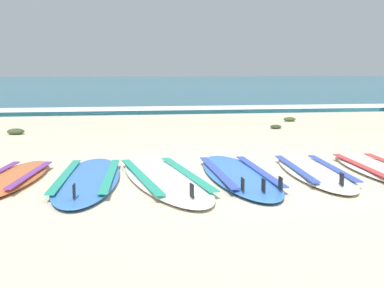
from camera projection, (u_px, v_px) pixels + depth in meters
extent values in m
plane|color=beige|center=(249.00, 175.00, 5.67)|extent=(80.00, 80.00, 0.00)
cube|color=#23667A|center=(119.00, 82.00, 42.50)|extent=(80.00, 60.00, 0.10)
cube|color=white|center=(160.00, 110.00, 13.85)|extent=(80.00, 1.33, 0.11)
ellipsoid|color=orange|center=(13.00, 178.00, 5.34)|extent=(0.82, 2.04, 0.07)
cube|color=purple|center=(31.00, 174.00, 5.34)|extent=(0.30, 1.38, 0.01)
ellipsoid|color=#3875CC|center=(88.00, 179.00, 5.31)|extent=(0.83, 2.45, 0.07)
cube|color=teal|center=(65.00, 175.00, 5.29)|extent=(0.24, 1.68, 0.01)
cube|color=teal|center=(110.00, 174.00, 5.32)|extent=(0.24, 1.68, 0.01)
cube|color=black|center=(74.00, 191.00, 4.37)|extent=(0.02, 0.09, 0.11)
ellipsoid|color=white|center=(163.00, 178.00, 5.36)|extent=(0.93, 2.64, 0.07)
cube|color=teal|center=(140.00, 175.00, 5.29)|extent=(0.29, 1.81, 0.01)
cube|color=teal|center=(186.00, 172.00, 5.42)|extent=(0.29, 1.81, 0.01)
cube|color=black|center=(192.00, 190.00, 4.39)|extent=(0.02, 0.09, 0.11)
ellipsoid|color=#3875CC|center=(238.00, 175.00, 5.52)|extent=(0.66, 2.43, 0.07)
cube|color=#334CB2|center=(217.00, 171.00, 5.48)|extent=(0.12, 1.69, 0.01)
cube|color=#334CB2|center=(259.00, 170.00, 5.55)|extent=(0.12, 1.69, 0.01)
cube|color=black|center=(263.00, 185.00, 4.59)|extent=(0.01, 0.09, 0.11)
cube|color=black|center=(243.00, 184.00, 4.62)|extent=(0.01, 0.09, 0.11)
cube|color=black|center=(280.00, 183.00, 4.67)|extent=(0.01, 0.09, 0.11)
ellipsoid|color=silver|center=(313.00, 171.00, 5.70)|extent=(0.76, 2.24, 0.07)
cube|color=#334CB2|center=(295.00, 168.00, 5.68)|extent=(0.23, 1.53, 0.01)
cube|color=#334CB2|center=(332.00, 167.00, 5.71)|extent=(0.23, 1.53, 0.01)
cube|color=black|center=(342.00, 179.00, 4.84)|extent=(0.02, 0.09, 0.11)
ellipsoid|color=white|center=(378.00, 169.00, 5.84)|extent=(0.72, 2.20, 0.07)
cube|color=#D13838|center=(360.00, 165.00, 5.82)|extent=(0.20, 1.51, 0.01)
ellipsoid|color=#2D381E|center=(276.00, 127.00, 10.07)|extent=(0.21, 0.17, 0.07)
ellipsoid|color=#384723|center=(290.00, 119.00, 11.48)|extent=(0.26, 0.21, 0.09)
ellipsoid|color=#384723|center=(16.00, 131.00, 9.19)|extent=(0.29, 0.23, 0.10)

